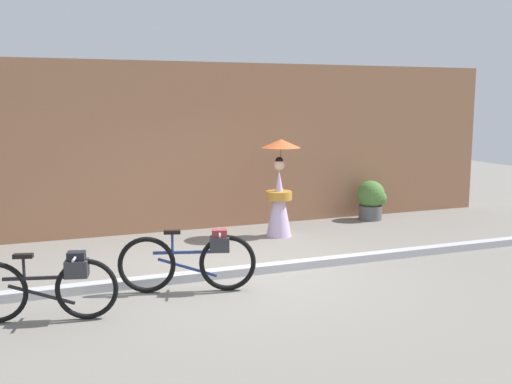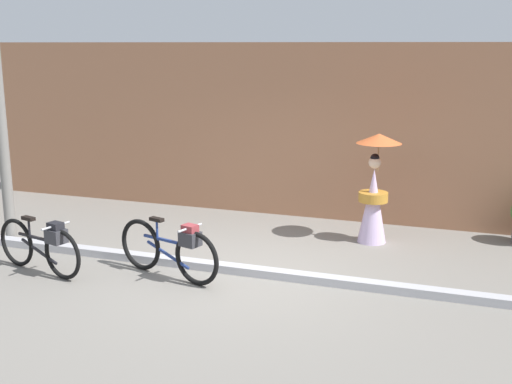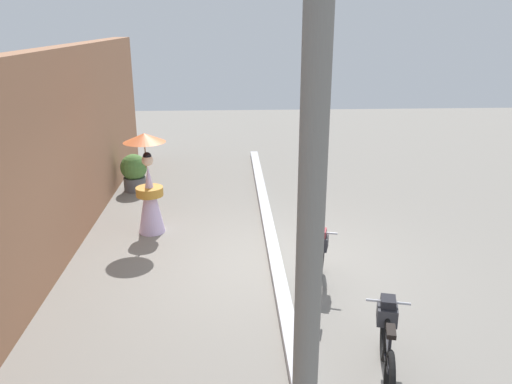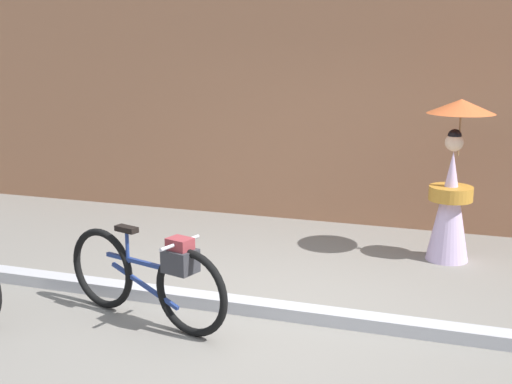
{
  "view_description": "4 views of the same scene",
  "coord_description": "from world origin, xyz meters",
  "px_view_note": "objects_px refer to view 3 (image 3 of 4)",
  "views": [
    {
      "loc": [
        -3.04,
        -8.07,
        2.56
      ],
      "look_at": [
        0.27,
        0.32,
        1.18
      ],
      "focal_mm": 42.05,
      "sensor_mm": 36.0,
      "label": 1
    },
    {
      "loc": [
        2.98,
        -8.18,
        3.27
      ],
      "look_at": [
        0.01,
        0.38,
        1.15
      ],
      "focal_mm": 44.44,
      "sensor_mm": 36.0,
      "label": 2
    },
    {
      "loc": [
        -7.32,
        0.7,
        3.69
      ],
      "look_at": [
        -0.16,
        0.32,
        1.29
      ],
      "focal_mm": 35.71,
      "sensor_mm": 36.0,
      "label": 3
    },
    {
      "loc": [
        1.68,
        -5.46,
        2.48
      ],
      "look_at": [
        -0.28,
        0.44,
        1.05
      ],
      "focal_mm": 46.66,
      "sensor_mm": 36.0,
      "label": 4
    }
  ],
  "objects_px": {
    "bicycle_near_officer": "(317,266)",
    "person_with_parasol": "(149,185)",
    "bicycle_far_side": "(387,347)",
    "potted_plant_by_door": "(135,171)",
    "utility_pole": "(310,234)"
  },
  "relations": [
    {
      "from": "bicycle_near_officer",
      "to": "potted_plant_by_door",
      "type": "relative_size",
      "value": 2.11
    },
    {
      "from": "bicycle_near_officer",
      "to": "bicycle_far_side",
      "type": "xyz_separation_m",
      "value": [
        -1.86,
        -0.44,
        -0.01
      ]
    },
    {
      "from": "person_with_parasol",
      "to": "potted_plant_by_door",
      "type": "bearing_deg",
      "value": 15.97
    },
    {
      "from": "bicycle_far_side",
      "to": "potted_plant_by_door",
      "type": "height_order",
      "value": "potted_plant_by_door"
    },
    {
      "from": "person_with_parasol",
      "to": "bicycle_far_side",
      "type": "bearing_deg",
      "value": -144.28
    },
    {
      "from": "bicycle_far_side",
      "to": "person_with_parasol",
      "type": "height_order",
      "value": "person_with_parasol"
    },
    {
      "from": "bicycle_near_officer",
      "to": "potted_plant_by_door",
      "type": "distance_m",
      "value": 5.97
    },
    {
      "from": "bicycle_near_officer",
      "to": "person_with_parasol",
      "type": "height_order",
      "value": "person_with_parasol"
    },
    {
      "from": "bicycle_near_officer",
      "to": "person_with_parasol",
      "type": "distance_m",
      "value": 3.63
    },
    {
      "from": "person_with_parasol",
      "to": "utility_pole",
      "type": "distance_m",
      "value": 6.31
    },
    {
      "from": "bicycle_near_officer",
      "to": "potted_plant_by_door",
      "type": "height_order",
      "value": "bicycle_near_officer"
    },
    {
      "from": "bicycle_near_officer",
      "to": "bicycle_far_side",
      "type": "height_order",
      "value": "bicycle_near_officer"
    },
    {
      "from": "potted_plant_by_door",
      "to": "utility_pole",
      "type": "distance_m",
      "value": 8.93
    },
    {
      "from": "utility_pole",
      "to": "bicycle_far_side",
      "type": "bearing_deg",
      "value": -36.61
    },
    {
      "from": "bicycle_near_officer",
      "to": "person_with_parasol",
      "type": "relative_size",
      "value": 0.98
    }
  ]
}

